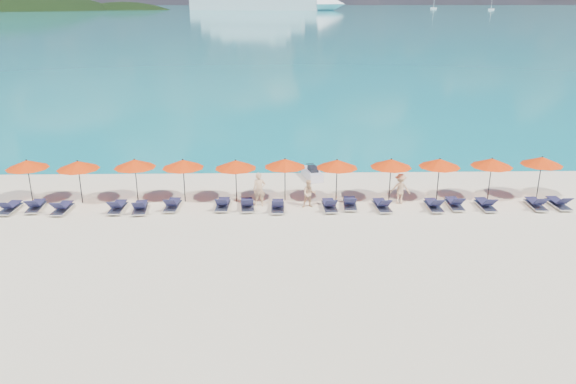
{
  "coord_description": "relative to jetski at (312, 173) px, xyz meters",
  "views": [
    {
      "loc": [
        -0.55,
        -22.13,
        9.85
      ],
      "look_at": [
        0.0,
        3.0,
        1.2
      ],
      "focal_mm": 35.0,
      "sensor_mm": 36.0,
      "label": 1
    }
  ],
  "objects": [
    {
      "name": "sailboat_far",
      "position": [
        165.97,
        590.47,
        0.9
      ],
      "size": [
        6.41,
        2.14,
        11.76
      ],
      "color": "silver",
      "rests_on": "ground"
    },
    {
      "name": "lounger_6",
      "position": [
        -4.75,
        -4.85,
        -0.07
      ],
      "size": [
        0.67,
        1.72,
        0.66
      ],
      "rotation": [
        0.0,
        0.0,
        -0.03
      ],
      "color": "silver",
      "rests_on": "ground"
    },
    {
      "name": "lounger_10",
      "position": [
        1.58,
        -4.86,
        -0.07
      ],
      "size": [
        0.75,
        1.74,
        0.66
      ],
      "rotation": [
        0.0,
        0.0,
        -0.08
      ],
      "color": "silver",
      "rests_on": "ground"
    },
    {
      "name": "beachgoer_a",
      "position": [
        -2.94,
        -4.51,
        0.56
      ],
      "size": [
        0.67,
        0.49,
        1.72
      ],
      "primitive_type": "imported",
      "rotation": [
        0.0,
        0.0,
        0.12
      ],
      "color": "#DDAD7F",
      "rests_on": "ground"
    },
    {
      "name": "lounger_0",
      "position": [
        -15.12,
        -5.09,
        -0.07
      ],
      "size": [
        0.66,
        1.71,
        0.66
      ],
      "rotation": [
        0.0,
        0.0,
        -0.02
      ],
      "color": "silver",
      "rests_on": "ground"
    },
    {
      "name": "headland_small",
      "position": [
        -151.53,
        551.1,
        -35.3
      ],
      "size": [
        162.0,
        126.0,
        85.5
      ],
      "color": "black",
      "rests_on": "ground"
    },
    {
      "name": "umbrella_5",
      "position": [
        -1.64,
        -3.74,
        1.71
      ],
      "size": [
        2.1,
        2.1,
        2.28
      ],
      "color": "black",
      "rests_on": "ground"
    },
    {
      "name": "umbrella_0",
      "position": [
        -14.59,
        -3.7,
        1.71
      ],
      "size": [
        2.1,
        2.1,
        2.28
      ],
      "color": "black",
      "rests_on": "ground"
    },
    {
      "name": "umbrella_7",
      "position": [
        3.73,
        -3.9,
        1.71
      ],
      "size": [
        2.1,
        2.1,
        2.28
      ],
      "color": "black",
      "rests_on": "ground"
    },
    {
      "name": "umbrella_3",
      "position": [
        -6.77,
        -3.79,
        1.71
      ],
      "size": [
        2.1,
        2.1,
        2.28
      ],
      "color": "black",
      "rests_on": "ground"
    },
    {
      "name": "lounger_11",
      "position": [
        3.14,
        -5.16,
        -0.07
      ],
      "size": [
        0.77,
        1.75,
        0.66
      ],
      "rotation": [
        0.0,
        0.0,
        0.09
      ],
      "color": "silver",
      "rests_on": "ground"
    },
    {
      "name": "jetski",
      "position": [
        0.0,
        0.0,
        0.0
      ],
      "size": [
        1.22,
        2.19,
        0.74
      ],
      "rotation": [
        0.0,
        0.0,
        0.22
      ],
      "color": "silver",
      "rests_on": "ground"
    },
    {
      "name": "sea",
      "position": [
        -1.53,
        651.1,
        -0.3
      ],
      "size": [
        1600.0,
        1300.0,
        0.01
      ],
      "primitive_type": "cube",
      "color": "#1FA9B2",
      "rests_on": "ground"
    },
    {
      "name": "lounger_16",
      "position": [
        12.01,
        -5.07,
        -0.07
      ],
      "size": [
        0.68,
        1.72,
        0.66
      ],
      "rotation": [
        0.0,
        0.0,
        0.04
      ],
      "color": "silver",
      "rests_on": "ground"
    },
    {
      "name": "umbrella_10",
      "position": [
        11.54,
        -3.66,
        1.71
      ],
      "size": [
        2.1,
        2.1,
        2.28
      ],
      "color": "black",
      "rests_on": "ground"
    },
    {
      "name": "umbrella_2",
      "position": [
        -9.22,
        -3.68,
        1.71
      ],
      "size": [
        2.1,
        2.1,
        2.28
      ],
      "color": "black",
      "rests_on": "ground"
    },
    {
      "name": "lounger_7",
      "position": [
        -3.53,
        -4.94,
        -0.07
      ],
      "size": [
        0.77,
        1.75,
        0.66
      ],
      "rotation": [
        0.0,
        0.0,
        0.09
      ],
      "color": "silver",
      "rests_on": "ground"
    },
    {
      "name": "ground",
      "position": [
        -1.53,
        -8.9,
        -0.3
      ],
      "size": [
        1400.0,
        1400.0,
        0.0
      ],
      "primitive_type": "plane",
      "color": "beige"
    },
    {
      "name": "lounger_12",
      "position": [
        5.7,
        -5.2,
        -0.07
      ],
      "size": [
        0.63,
        1.7,
        0.66
      ],
      "rotation": [
        0.0,
        0.0,
        0.01
      ],
      "color": "silver",
      "rests_on": "ground"
    },
    {
      "name": "umbrella_4",
      "position": [
        -4.12,
        -3.94,
        1.71
      ],
      "size": [
        2.1,
        2.1,
        2.28
      ],
      "color": "black",
      "rests_on": "ground"
    },
    {
      "name": "sailboat_near",
      "position": [
        204.35,
        527.62,
        0.77
      ],
      "size": [
        5.68,
        1.89,
        10.42
      ],
      "color": "silver",
      "rests_on": "ground"
    },
    {
      "name": "umbrella_9",
      "position": [
        8.87,
        -3.9,
        1.71
      ],
      "size": [
        2.1,
        2.1,
        2.28
      ],
      "color": "black",
      "rests_on": "ground"
    },
    {
      "name": "umbrella_1",
      "position": [
        -11.99,
        -3.91,
        1.71
      ],
      "size": [
        2.1,
        2.1,
        2.28
      ],
      "color": "black",
      "rests_on": "ground"
    },
    {
      "name": "umbrella_6",
      "position": [
        0.98,
        -3.95,
        1.71
      ],
      "size": [
        2.1,
        2.1,
        2.28
      ],
      "color": "black",
      "rests_on": "ground"
    },
    {
      "name": "lounger_8",
      "position": [
        -2.02,
        -5.18,
        -0.07
      ],
      "size": [
        0.65,
        1.71,
        0.66
      ],
      "rotation": [
        0.0,
        0.0,
        -0.02
      ],
      "color": "silver",
      "rests_on": "ground"
    },
    {
      "name": "lounger_13",
      "position": [
        6.8,
        -5.01,
        -0.07
      ],
      "size": [
        0.64,
        1.71,
        0.66
      ],
      "rotation": [
        0.0,
        0.0,
        -0.01
      ],
      "color": "silver",
      "rests_on": "ground"
    },
    {
      "name": "lounger_15",
      "position": [
        10.84,
        -5.14,
        -0.07
      ],
      "size": [
        0.68,
        1.72,
        0.66
      ],
      "rotation": [
        0.0,
        0.0,
        -0.04
      ],
      "color": "silver",
      "rests_on": "ground"
    },
    {
      "name": "lounger_9",
      "position": [
        0.54,
        -5.12,
        -0.07
      ],
      "size": [
        0.69,
        1.73,
        0.66
      ],
      "rotation": [
        0.0,
        0.0,
        0.04
      ],
      "color": "silver",
      "rests_on": "ground"
    },
    {
      "name": "umbrella_8",
      "position": [
        6.2,
        -3.9,
        1.71
      ],
      "size": [
        2.1,
        2.1,
        2.28
      ],
      "color": "black",
      "rests_on": "ground"
    },
    {
      "name": "beachgoer_c",
      "position": [
        4.18,
        -4.31,
        0.49
      ],
      "size": [
        1.07,
        0.58,
        1.58
      ],
      "primitive_type": "imported",
      "rotation": [
        0.0,
        0.0,
        3.03
      ],
      "color": "#DDAD7F",
      "rests_on": "ground"
    },
    {
      "name": "lounger_14",
      "position": [
        8.3,
        -5.16,
        -0.07
      ],
      "size": [
        0.67,
        1.72,
        0.66
      ],
      "rotation": [
        0.0,
        0.0,
        0.03
      ],
      "color": "silver",
      "rests_on": "ground"
    },
    {
      "name": "lounger_3",
      "position": [
        -9.88,
        -5.12,
        -0.07
      ],
      "size": [
        0.64,
        1.71,
        0.66
      ],
      "rotation": [
        0.0,
        0.0,
        -0.01
      ],
      "color": "silver",
      "rests_on": "ground"
    },
    {
      "name": "lounger_1",
      "position": [
        -13.94,
        -4.88,
        -0.07
      ],
      "size": [
        0.79,
        1.75,
        0.66
      ],
      "rotation": [
        0.0,
        0.0,
        0.1
      ],
      "color": "silver",
      "rests_on": "ground"
    },
    {
      "name": "lounger_2",
      "position": [
        -12.54,
        -5.2,
        -0.07
      ],
      "size": [
        0.67,
        1.72,
        0.66
      ],
      "rotation": [
        0.0,
        0.0,
        -0.03
      ],
      "color": "silver",
      "rests_on": "ground"
    },
    {
      "name": "lounger_5",
      "position": [
        -7.24,
        -4.86,
        -0.07
      ],
      "size": [
        0.69,
        1.72,
        0.66
      ],
      "rotation": [
        0.0,
        0.0,
        -0.04
      ],
      "color": "silver",
      "rests_on": "ground"
    },
    {
      "name": "beachgoer_b",
      "position": [
        -0.45,
        -4.78,
        0.41
      ],
      "size": [
        0.74,
        0.48,
        1.43
      ],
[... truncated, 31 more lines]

